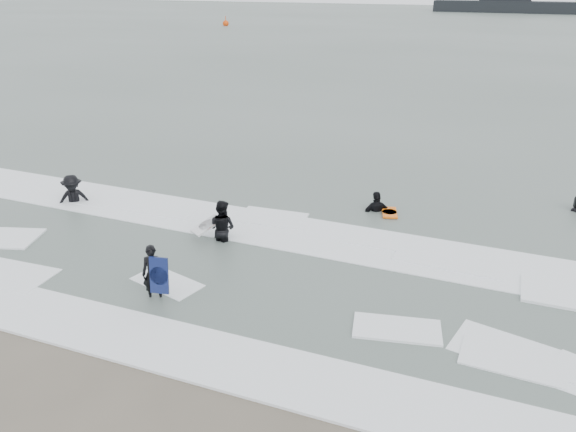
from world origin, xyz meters
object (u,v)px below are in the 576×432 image
at_px(surfer_breaker, 75,204).
at_px(buoy, 226,23).
at_px(surfer_right_near, 376,212).
at_px(vessel_horizon, 504,5).
at_px(surfer_wading, 223,240).
at_px(surfer_centre, 156,300).

relative_size(surfer_breaker, buoy, 1.20).
bearing_deg(surfer_right_near, vessel_horizon, -124.29).
height_order(surfer_right_near, vessel_horizon, vessel_horizon).
bearing_deg(surfer_wading, surfer_breaker, -0.74).
bearing_deg(surfer_centre, buoy, 92.18).
bearing_deg(surfer_wading, surfer_right_near, -129.42).
relative_size(surfer_wading, buoy, 1.15).
height_order(surfer_right_near, buoy, buoy).
distance_m(surfer_breaker, surfer_right_near, 11.00).
xyz_separation_m(surfer_centre, surfer_wading, (-0.11, 3.82, 0.00)).
bearing_deg(surfer_centre, vessel_horizon, 64.40).
distance_m(surfer_right_near, buoy, 80.27).
bearing_deg(vessel_horizon, surfer_right_near, -89.06).
bearing_deg(surfer_right_near, surfer_wading, 11.00).
height_order(buoy, vessel_horizon, vessel_horizon).
bearing_deg(surfer_right_near, buoy, -93.22).
height_order(surfer_centre, surfer_wading, surfer_wading).
height_order(surfer_breaker, surfer_right_near, surfer_breaker).
relative_size(surfer_wading, surfer_right_near, 0.99).
distance_m(buoy, vessel_horizon, 68.49).
bearing_deg(surfer_centre, surfer_right_near, 39.40).
xyz_separation_m(surfer_wading, buoy, (-38.60, 72.18, 0.42)).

